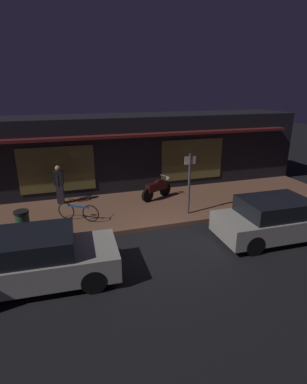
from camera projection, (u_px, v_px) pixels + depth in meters
The scene contains 10 objects.
ground_plane at pixel (165, 243), 10.09m from camera, with size 60.00×60.00×0.00m, color black.
sidewalk_slab at pixel (141, 208), 12.76m from camera, with size 18.00×4.00×0.15m, color brown.
storefront_building at pixel (123, 152), 15.25m from camera, with size 18.00×3.30×3.60m.
motorcycle at pixel (157, 188), 13.50m from camera, with size 1.58×0.91×0.97m.
bicycle_parked at pixel (78, 211), 11.31m from camera, with size 1.43×0.92×0.91m.
person_photographer at pixel (59, 184), 12.80m from camera, with size 0.41×0.62×1.67m.
sign_post at pixel (189, 181), 11.60m from camera, with size 0.44×0.09×2.40m.
trash_bin at pixel (23, 224), 10.02m from camera, with size 0.48×0.48×0.93m.
parked_car_far at pixel (36, 259), 7.82m from camera, with size 4.18×1.95×1.42m.
parked_car_across at pixel (276, 219), 10.20m from camera, with size 4.14×1.85×1.42m.
Camera 1 is at (-3.06, -8.45, 4.90)m, focal length 28.44 mm.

